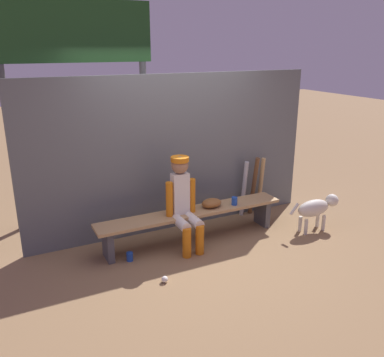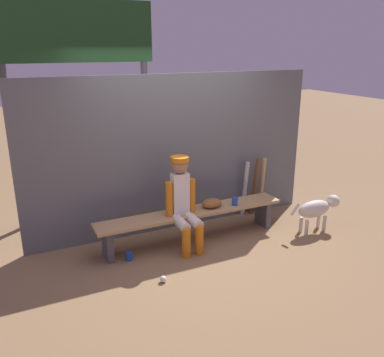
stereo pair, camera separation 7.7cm
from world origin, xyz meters
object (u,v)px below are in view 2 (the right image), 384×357
baseball_glove (212,203)px  cup_on_ground (129,256)px  cup_on_bench (235,201)px  dog (317,208)px  player_seated (183,201)px  scoreboard (82,57)px  bat_wood_dark (255,187)px  baseball (163,279)px  bat_wood_tan (262,186)px  dugout_bench (192,217)px  bat_aluminum_silver (245,189)px

baseball_glove → cup_on_ground: baseball_glove is taller
cup_on_bench → dog: size_ratio=0.13×
player_seated → cup_on_bench: bearing=2.8°
baseball_glove → scoreboard: bearing=132.8°
bat_wood_dark → baseball: bat_wood_dark is taller
dog → baseball_glove: bearing=161.1°
player_seated → bat_wood_tan: size_ratio=1.33×
cup_on_ground → scoreboard: size_ratio=0.03×
dugout_bench → baseball: dugout_bench is taller
dugout_bench → baseball_glove: 0.33m
baseball_glove → bat_wood_tan: size_ratio=0.31×
bat_wood_tan → scoreboard: size_ratio=0.27×
dugout_bench → dog: size_ratio=3.07×
baseball → cup_on_ground: bearing=107.1°
dugout_bench → baseball_glove: size_ratio=9.25×
dugout_bench → scoreboard: bearing=125.6°
bat_wood_tan → baseball: 2.46m
dugout_bench → bat_aluminum_silver: 1.16m
baseball → cup_on_bench: bearing=28.3°
cup_on_ground → bat_wood_tan: bearing=13.6°
bat_aluminum_silver → scoreboard: (-2.08, 1.00, 1.93)m
player_seated → bat_aluminum_silver: (1.25, 0.50, -0.20)m
bat_aluminum_silver → dugout_bench: bearing=-159.6°
dugout_bench → player_seated: bearing=-148.6°
player_seated → dog: bearing=-11.4°
bat_wood_tan → baseball: bearing=-150.6°
player_seated → dog: size_ratio=1.41×
baseball_glove → bat_aluminum_silver: bat_aluminum_silver is taller
cup_on_bench → baseball_glove: bearing=168.5°
dugout_bench → dog: 1.78m
cup_on_bench → dog: bearing=-20.9°
baseball → cup_on_ground: 0.66m
cup_on_bench → bat_wood_tan: bearing=31.1°
cup_on_ground → cup_on_bench: 1.61m
dugout_bench → bat_wood_dark: 1.28m
baseball_glove → baseball: size_ratio=3.78×
player_seated → dugout_bench: bearing=31.4°
bat_wood_dark → player_seated: bearing=-161.9°
player_seated → cup_on_ground: 0.96m
scoreboard → baseball: bearing=-83.0°
player_seated → baseball_glove: player_seated is taller
bat_wood_tan → scoreboard: scoreboard is taller
baseball_glove → scoreboard: scoreboard is taller
baseball_glove → scoreboard: (-1.30, 1.40, 1.88)m
baseball_glove → baseball: (-1.03, -0.79, -0.45)m
cup_on_ground → scoreboard: (-0.07, 1.56, 2.31)m
bat_aluminum_silver → cup_on_bench: 0.66m
bat_wood_tan → dog: bearing=-69.6°
bat_aluminum_silver → dog: bat_aluminum_silver is taller
baseball_glove → cup_on_ground: size_ratio=2.55×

